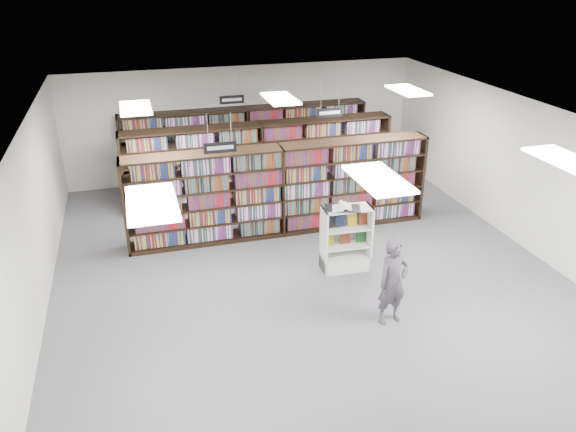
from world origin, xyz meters
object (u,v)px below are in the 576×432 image
object	(u,v)px
shopper	(393,282)
endcap_display	(345,248)
open_book	(342,207)
bookshelf_row_near	(281,190)

from	to	relation	value
shopper	endcap_display	bearing A→B (deg)	83.91
endcap_display	shopper	world-z (taller)	shopper
endcap_display	open_book	distance (m)	0.95
bookshelf_row_near	endcap_display	xyz separation A→B (m)	(0.81, -1.99, -0.58)
endcap_display	open_book	bearing A→B (deg)	-154.02
bookshelf_row_near	endcap_display	size ratio (longest dim) A/B	5.07
open_book	endcap_display	bearing A→B (deg)	41.55
bookshelf_row_near	shopper	distance (m)	4.10
open_book	shopper	xyz separation A→B (m)	(0.22, -1.94, -0.61)
endcap_display	shopper	bearing A→B (deg)	-84.50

